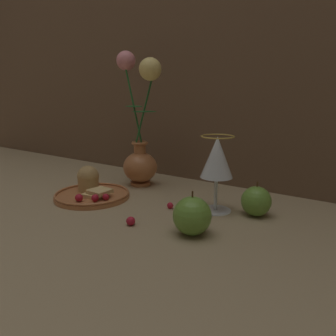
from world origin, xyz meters
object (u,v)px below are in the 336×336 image
object	(u,v)px
apple_near_glass	(256,201)
apple_beside_vase	(192,216)
vase	(140,139)
plate_with_pastries	(91,190)
wine_glass	(217,160)

from	to	relation	value
apple_near_glass	apple_beside_vase	bearing A→B (deg)	-111.62
vase	plate_with_pastries	distance (m)	0.20
plate_with_pastries	wine_glass	size ratio (longest dim) A/B	1.10
wine_glass	apple_beside_vase	size ratio (longest dim) A/B	2.01
vase	apple_beside_vase	xyz separation A→B (m)	(0.30, -0.21, -0.10)
vase	wine_glass	bearing A→B (deg)	-13.92
plate_with_pastries	apple_beside_vase	xyz separation A→B (m)	(0.34, -0.05, 0.02)
vase	plate_with_pastries	xyz separation A→B (m)	(-0.04, -0.16, -0.12)
plate_with_pastries	apple_near_glass	xyz separation A→B (m)	(0.41, 0.12, 0.01)
vase	wine_glass	xyz separation A→B (m)	(0.28, -0.07, -0.02)
plate_with_pastries	apple_near_glass	distance (m)	0.42
apple_beside_vase	apple_near_glass	size ratio (longest dim) A/B	1.11
wine_glass	apple_near_glass	distance (m)	0.13
apple_beside_vase	apple_near_glass	world-z (taller)	apple_beside_vase
vase	apple_beside_vase	distance (m)	0.38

